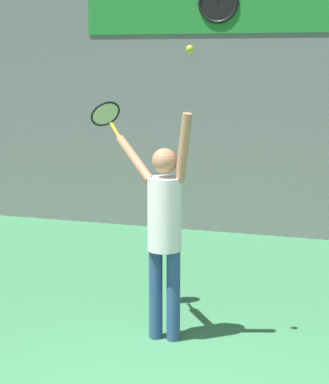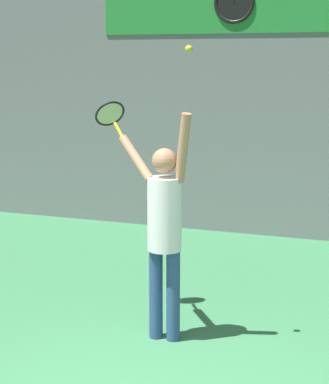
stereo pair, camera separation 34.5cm
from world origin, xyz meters
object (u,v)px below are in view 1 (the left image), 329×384
tennis_player (164,223)px  tennis_racket (106,115)px  scoreboard_clock (218,3)px  tennis_ball (190,49)px

tennis_player → tennis_racket: 1.34m
scoreboard_clock → tennis_racket: size_ratio=1.41×
scoreboard_clock → tennis_ball: bearing=-79.9°
tennis_player → tennis_racket: (-0.78, 0.53, 0.95)m
tennis_player → tennis_ball: 1.62m
tennis_player → tennis_racket: size_ratio=5.05×
scoreboard_clock → tennis_ball: (0.76, -4.30, -0.72)m
tennis_ball → scoreboard_clock: bearing=100.1°
scoreboard_clock → tennis_racket: (-0.28, -3.68, -1.37)m
tennis_player → tennis_ball: size_ratio=32.02×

